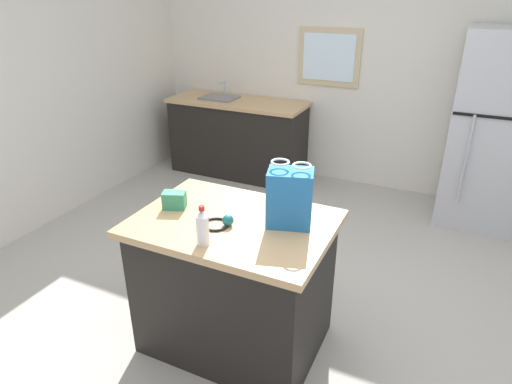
{
  "coord_description": "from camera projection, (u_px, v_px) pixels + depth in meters",
  "views": [
    {
      "loc": [
        0.86,
        -2.33,
        2.06
      ],
      "look_at": [
        -0.2,
        -0.1,
        0.92
      ],
      "focal_mm": 31.25,
      "sensor_mm": 36.0,
      "label": 1
    }
  ],
  "objects": [
    {
      "name": "small_box",
      "position": [
        174.0,
        200.0,
        2.62
      ],
      "size": [
        0.15,
        0.13,
        0.1
      ],
      "primitive_type": "cube",
      "rotation": [
        0.0,
        0.0,
        0.38
      ],
      "color": "#388E66",
      "rests_on": "kitchen_island"
    },
    {
      "name": "bottle",
      "position": [
        203.0,
        227.0,
        2.23
      ],
      "size": [
        0.07,
        0.07,
        0.22
      ],
      "color": "white",
      "rests_on": "kitchen_island"
    },
    {
      "name": "refrigerator",
      "position": [
        497.0,
        132.0,
        3.97
      ],
      "size": [
        0.79,
        0.74,
        1.76
      ],
      "color": "#B7B7BC",
      "rests_on": "ground"
    },
    {
      "name": "sink_counter",
      "position": [
        238.0,
        137.0,
        5.23
      ],
      "size": [
        1.58,
        0.62,
        1.07
      ],
      "color": "black",
      "rests_on": "ground"
    },
    {
      "name": "kitchen_island",
      "position": [
        235.0,
        283.0,
        2.68
      ],
      "size": [
        1.11,
        0.8,
        0.87
      ],
      "color": "black",
      "rests_on": "ground"
    },
    {
      "name": "ear_defenders",
      "position": [
        216.0,
        222.0,
        2.44
      ],
      "size": [
        0.2,
        0.2,
        0.06
      ],
      "color": "black",
      "rests_on": "kitchen_island"
    },
    {
      "name": "ground",
      "position": [
        288.0,
        310.0,
        3.11
      ],
      "size": [
        6.23,
        6.23,
        0.0
      ],
      "primitive_type": "plane",
      "color": "#ADA89E"
    },
    {
      "name": "back_wall",
      "position": [
        380.0,
        61.0,
        4.58
      ],
      "size": [
        5.19,
        0.13,
        2.71
      ],
      "color": "silver",
      "rests_on": "ground"
    },
    {
      "name": "shopping_bag",
      "position": [
        290.0,
        197.0,
        2.4
      ],
      "size": [
        0.28,
        0.23,
        0.36
      ],
      "color": "#236BAD",
      "rests_on": "kitchen_island"
    }
  ]
}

